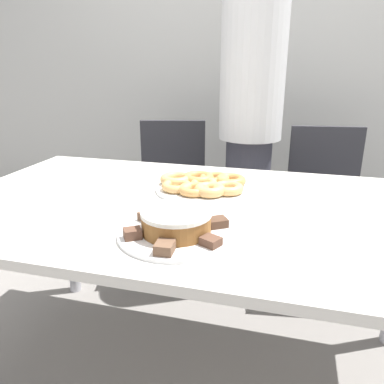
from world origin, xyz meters
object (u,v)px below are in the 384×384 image
object	(u,v)px
office_chair_right	(325,215)
frosted_cake	(176,221)
person_standing	(250,128)
plate_cake	(176,233)
office_chair_left	(172,201)
plate_donuts	(203,189)

from	to	relation	value
office_chair_right	frosted_cake	bearing A→B (deg)	-122.53
office_chair_right	frosted_cake	world-z (taller)	office_chair_right
person_standing	plate_cake	distance (m)	1.09
plate_cake	frosted_cake	distance (m)	0.04
person_standing	office_chair_left	bearing A→B (deg)	173.97
office_chair_right	plate_donuts	distance (m)	0.96
plate_donuts	frosted_cake	bearing A→B (deg)	-87.44
frosted_cake	office_chair_right	bearing A→B (deg)	65.91
office_chair_right	plate_donuts	world-z (taller)	office_chair_right
plate_cake	frosted_cake	size ratio (longest dim) A/B	1.68
office_chair_right	plate_donuts	bearing A→B (deg)	-134.30
office_chair_left	office_chair_right	distance (m)	0.88
office_chair_right	frosted_cake	xyz separation A→B (m)	(-0.50, -1.13, 0.38)
plate_donuts	office_chair_left	bearing A→B (deg)	116.65
person_standing	office_chair_right	world-z (taller)	person_standing
person_standing	office_chair_left	distance (m)	0.66
person_standing	plate_donuts	bearing A→B (deg)	-97.76
plate_cake	frosted_cake	bearing A→B (deg)	-93.58
person_standing	office_chair_right	distance (m)	0.64
person_standing	plate_cake	bearing A→B (deg)	-93.91
person_standing	frosted_cake	world-z (taller)	person_standing
plate_cake	plate_donuts	distance (m)	0.41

